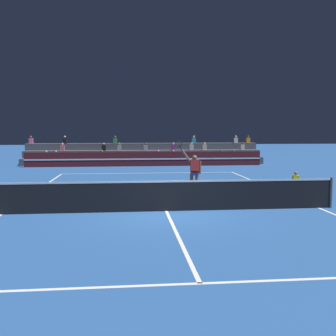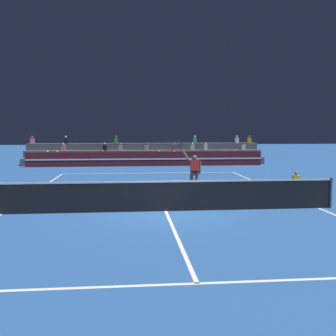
% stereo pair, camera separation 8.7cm
% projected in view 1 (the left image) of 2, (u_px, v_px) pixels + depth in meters
% --- Properties ---
extents(ground_plane, '(120.00, 120.00, 0.00)m').
position_uv_depth(ground_plane, '(166.00, 211.00, 13.54)').
color(ground_plane, '#285699').
extents(court_lines, '(11.10, 23.90, 0.01)m').
position_uv_depth(court_lines, '(166.00, 211.00, 13.54)').
color(court_lines, white).
rests_on(court_lines, ground).
extents(tennis_net, '(12.00, 0.10, 1.10)m').
position_uv_depth(tennis_net, '(166.00, 196.00, 13.49)').
color(tennis_net, slate).
rests_on(tennis_net, ground).
extents(sponsor_banner_wall, '(18.00, 0.26, 1.10)m').
position_uv_depth(sponsor_banner_wall, '(145.00, 159.00, 30.05)').
color(sponsor_banner_wall, '#51191E').
rests_on(sponsor_banner_wall, ground).
extents(bleacher_stand, '(19.23, 2.85, 2.28)m').
position_uv_depth(bleacher_stand, '(144.00, 155.00, 32.55)').
color(bleacher_stand, '#4C515B').
rests_on(bleacher_stand, ground).
extents(ball_kid_courtside, '(0.30, 0.36, 0.84)m').
position_uv_depth(ball_kid_courtside, '(296.00, 182.00, 18.43)').
color(ball_kid_courtside, black).
rests_on(ball_kid_courtside, ground).
extents(tennis_player, '(1.21, 0.35, 2.40)m').
position_uv_depth(tennis_player, '(194.00, 172.00, 16.90)').
color(tennis_player, brown).
rests_on(tennis_player, ground).
extents(tennis_ball, '(0.07, 0.07, 0.07)m').
position_uv_depth(tennis_ball, '(149.00, 196.00, 16.44)').
color(tennis_ball, '#C6DB33').
rests_on(tennis_ball, ground).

